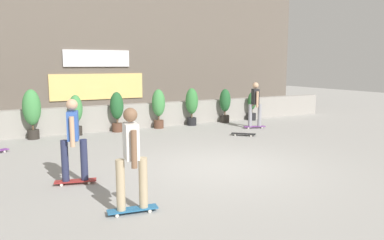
# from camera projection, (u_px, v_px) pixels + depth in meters

# --- Properties ---
(ground_plane) EXTENTS (48.00, 48.00, 0.00)m
(ground_plane) POSITION_uv_depth(u_px,v_px,m) (222.00, 167.00, 8.55)
(ground_plane) COLOR #9E9B96
(planter_wall) EXTENTS (18.00, 0.40, 0.90)m
(planter_wall) POSITION_uv_depth(u_px,v_px,m) (135.00, 116.00, 13.73)
(planter_wall) COLOR gray
(planter_wall) RESTS_ON ground
(building_backdrop) EXTENTS (20.00, 2.08, 6.50)m
(building_backdrop) POSITION_uv_depth(u_px,v_px,m) (105.00, 44.00, 16.80)
(building_backdrop) COLOR #60564C
(building_backdrop) RESTS_ON ground
(potted_plant_1) EXTENTS (0.55, 0.55, 1.58)m
(potted_plant_1) POSITION_uv_depth(u_px,v_px,m) (32.00, 110.00, 11.61)
(potted_plant_1) COLOR #2D2823
(potted_plant_1) RESTS_ON ground
(potted_plant_2) EXTENTS (0.44, 0.44, 1.35)m
(potted_plant_2) POSITION_uv_depth(u_px,v_px,m) (76.00, 113.00, 12.26)
(potted_plant_2) COLOR #2D2823
(potted_plant_2) RESTS_ON ground
(potted_plant_3) EXTENTS (0.46, 0.46, 1.40)m
(potted_plant_3) POSITION_uv_depth(u_px,v_px,m) (117.00, 109.00, 12.90)
(potted_plant_3) COLOR brown
(potted_plant_3) RESTS_ON ground
(potted_plant_4) EXTENTS (0.49, 0.49, 1.45)m
(potted_plant_4) POSITION_uv_depth(u_px,v_px,m) (159.00, 106.00, 13.62)
(potted_plant_4) COLOR brown
(potted_plant_4) RESTS_ON ground
(potted_plant_5) EXTENTS (0.49, 0.49, 1.44)m
(potted_plant_5) POSITION_uv_depth(u_px,v_px,m) (192.00, 104.00, 14.27)
(potted_plant_5) COLOR black
(potted_plant_5) RESTS_ON ground
(potted_plant_6) EXTENTS (0.45, 0.45, 1.37)m
(potted_plant_6) POSITION_uv_depth(u_px,v_px,m) (225.00, 104.00, 14.98)
(potted_plant_6) COLOR #2D2823
(potted_plant_6) RESTS_ON ground
(potted_plant_7) EXTENTS (0.36, 0.36, 1.19)m
(potted_plant_7) POSITION_uv_depth(u_px,v_px,m) (252.00, 105.00, 15.63)
(potted_plant_7) COLOR black
(potted_plant_7) RESTS_ON ground
(skater_foreground) EXTENTS (0.82, 0.53, 1.70)m
(skater_foreground) POSITION_uv_depth(u_px,v_px,m) (255.00, 103.00, 13.58)
(skater_foreground) COLOR #72338C
(skater_foreground) RESTS_ON ground
(skater_by_wall_left) EXTENTS (0.82, 0.56, 1.70)m
(skater_by_wall_left) POSITION_uv_depth(u_px,v_px,m) (131.00, 156.00, 5.77)
(skater_by_wall_left) COLOR #266699
(skater_by_wall_left) RESTS_ON ground
(skater_mid_plaza) EXTENTS (0.82, 0.55, 1.70)m
(skater_mid_plaza) POSITION_uv_depth(u_px,v_px,m) (73.00, 138.00, 7.20)
(skater_mid_plaza) COLOR maroon
(skater_mid_plaza) RESTS_ON ground
(skateboard_aside) EXTENTS (0.72, 0.69, 0.08)m
(skateboard_aside) POSITION_uv_depth(u_px,v_px,m) (243.00, 134.00, 12.28)
(skateboard_aside) COLOR black
(skateboard_aside) RESTS_ON ground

